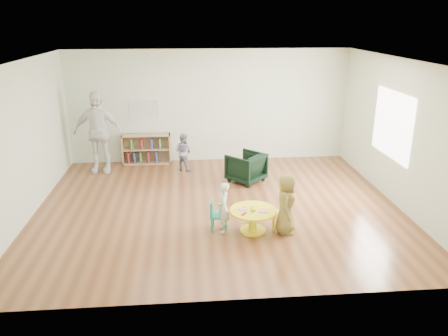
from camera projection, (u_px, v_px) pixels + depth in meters
name	position (u px, v px, depth m)	size (l,w,h in m)	color
room	(219.00, 111.00, 7.95)	(7.10, 7.00, 2.80)	brown
activity_table	(253.00, 216.00, 7.49)	(0.81, 0.81, 0.45)	yellow
kid_chair_left	(217.00, 214.00, 7.55)	(0.34, 0.34, 0.54)	#1A9176
kid_chair_right	(283.00, 213.00, 7.57)	(0.36, 0.36, 0.55)	yellow
bookshelf	(146.00, 149.00, 11.00)	(1.20, 0.30, 0.75)	#A07A58
alphabet_poster	(145.00, 110.00, 10.80)	(0.74, 0.01, 0.54)	white
armchair	(246.00, 167.00, 9.78)	(0.70, 0.72, 0.66)	black
child_left	(223.00, 208.00, 7.43)	(0.32, 0.21, 0.89)	silver
child_right	(286.00, 204.00, 7.38)	(0.52, 0.34, 1.06)	gold
toddler	(183.00, 152.00, 10.48)	(0.44, 0.34, 0.91)	#1B1D44
adult_caretaker	(98.00, 132.00, 10.21)	(1.13, 0.47, 1.93)	white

